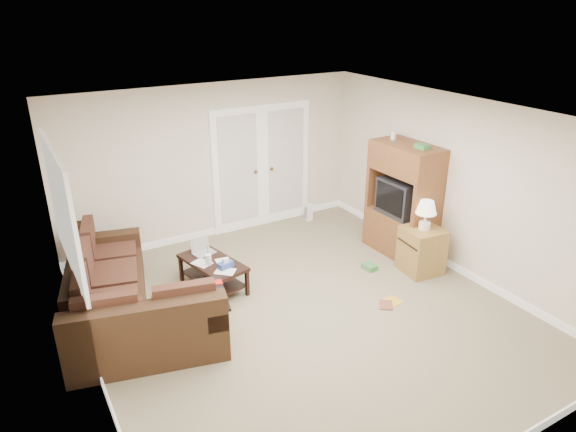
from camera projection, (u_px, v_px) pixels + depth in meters
floor at (303, 312)px, 6.50m from camera, size 5.50×5.50×0.00m
ceiling at (306, 116)px, 5.52m from camera, size 5.00×5.50×0.02m
wall_left at (80, 275)px, 4.86m from camera, size 0.02×5.50×2.50m
wall_right at (456, 186)px, 7.16m from camera, size 0.02×5.50×2.50m
wall_back at (214, 162)px, 8.20m from camera, size 5.00×0.02×2.50m
wall_front at (498, 351)px, 3.82m from camera, size 5.00×0.02×2.50m
baseboards at (303, 309)px, 6.48m from camera, size 5.00×5.50×0.10m
french_doors at (262, 167)px, 8.65m from camera, size 1.80×0.05×2.13m
window_left at (63, 211)px, 5.56m from camera, size 0.05×1.92×1.42m
sectional_sofa at (124, 303)px, 6.13m from camera, size 1.87×2.91×0.80m
coffee_table at (213, 273)px, 6.98m from camera, size 0.72×1.09×0.68m
tv_armoire at (403, 199)px, 7.74m from camera, size 0.62×1.09×1.85m
side_cabinet at (422, 247)px, 7.34m from camera, size 0.57×0.57×1.10m
space_heater at (309, 212)px, 9.14m from camera, size 0.12×0.10×0.30m
floor_magazine at (391, 302)px, 6.72m from camera, size 0.30×0.25×0.01m
floor_greenbox at (369, 267)px, 7.52m from camera, size 0.16×0.21×0.08m
floor_book at (380, 304)px, 6.65m from camera, size 0.27×0.28×0.02m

